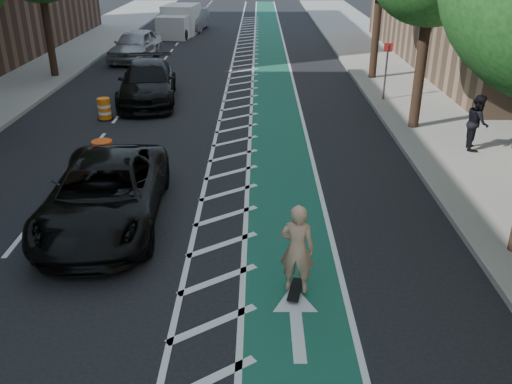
{
  "coord_description": "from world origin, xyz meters",
  "views": [
    {
      "loc": [
        2.32,
        -10.58,
        6.21
      ],
      "look_at": [
        2.25,
        0.47,
        1.1
      ],
      "focal_mm": 38.0,
      "sensor_mm": 36.0,
      "label": 1
    }
  ],
  "objects_px": {
    "suv_near": "(105,194)",
    "suv_far": "(148,82)",
    "skateboarder": "(297,249)",
    "barrel_a": "(104,159)"
  },
  "relations": [
    {
      "from": "skateboarder",
      "to": "suv_far",
      "type": "distance_m",
      "value": 14.99
    },
    {
      "from": "suv_near",
      "to": "suv_far",
      "type": "xyz_separation_m",
      "value": [
        -1.06,
        11.07,
        0.04
      ]
    },
    {
      "from": "suv_near",
      "to": "suv_far",
      "type": "height_order",
      "value": "suv_far"
    },
    {
      "from": "skateboarder",
      "to": "barrel_a",
      "type": "xyz_separation_m",
      "value": [
        -5.23,
        5.95,
        -0.52
      ]
    },
    {
      "from": "suv_near",
      "to": "barrel_a",
      "type": "relative_size",
      "value": 5.45
    },
    {
      "from": "skateboarder",
      "to": "suv_far",
      "type": "height_order",
      "value": "skateboarder"
    },
    {
      "from": "suv_near",
      "to": "barrel_a",
      "type": "distance_m",
      "value": 3.17
    },
    {
      "from": "skateboarder",
      "to": "barrel_a",
      "type": "relative_size",
      "value": 1.76
    },
    {
      "from": "suv_near",
      "to": "barrel_a",
      "type": "height_order",
      "value": "suv_near"
    },
    {
      "from": "skateboarder",
      "to": "barrel_a",
      "type": "bearing_deg",
      "value": -36.42
    }
  ]
}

